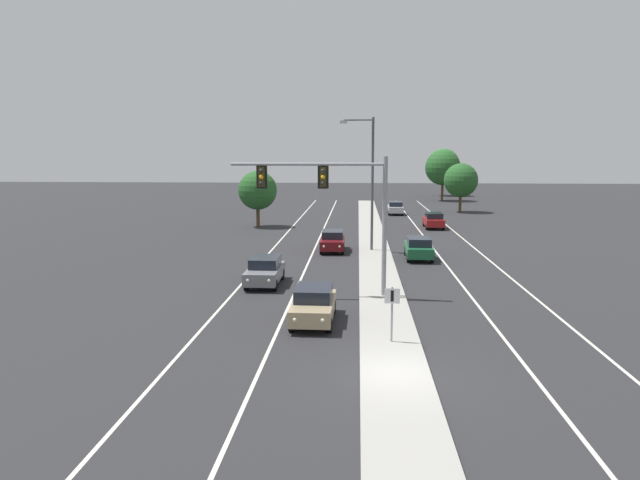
# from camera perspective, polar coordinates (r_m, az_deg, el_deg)

# --- Properties ---
(ground_plane) EXTENTS (260.00, 260.00, 0.00)m
(ground_plane) POSITION_cam_1_polar(r_m,az_deg,el_deg) (20.83, 7.24, -12.90)
(ground_plane) COLOR #28282B
(median_island) EXTENTS (2.40, 110.00, 0.15)m
(median_island) POSITION_cam_1_polar(r_m,az_deg,el_deg) (38.14, 5.58, -2.94)
(median_island) COLOR #9E9B93
(median_island) RESTS_ON ground
(lane_stripe_oncoming_center) EXTENTS (0.14, 100.00, 0.01)m
(lane_stripe_oncoming_center) POSITION_cam_1_polar(r_m,az_deg,el_deg) (45.14, -0.69, -1.22)
(lane_stripe_oncoming_center) COLOR silver
(lane_stripe_oncoming_center) RESTS_ON ground
(lane_stripe_receding_center) EXTENTS (0.14, 100.00, 0.01)m
(lane_stripe_receding_center) POSITION_cam_1_polar(r_m,az_deg,el_deg) (45.41, 11.22, -1.32)
(lane_stripe_receding_center) COLOR silver
(lane_stripe_receding_center) RESTS_ON ground
(edge_stripe_left) EXTENTS (0.14, 100.00, 0.01)m
(edge_stripe_left) POSITION_cam_1_polar(r_m,az_deg,el_deg) (45.50, -4.84, -1.17)
(edge_stripe_left) COLOR silver
(edge_stripe_left) RESTS_ON ground
(edge_stripe_right) EXTENTS (0.14, 100.00, 0.01)m
(edge_stripe_right) POSITION_cam_1_polar(r_m,az_deg,el_deg) (45.97, 15.30, -1.35)
(edge_stripe_right) COLOR silver
(edge_stripe_right) RESTS_ON ground
(overhead_signal_mast) EXTENTS (8.05, 0.44, 7.20)m
(overhead_signal_mast) POSITION_cam_1_polar(r_m,az_deg,el_deg) (30.57, 1.46, 4.27)
(overhead_signal_mast) COLOR gray
(overhead_signal_mast) RESTS_ON median_island
(median_sign_post) EXTENTS (0.60, 0.10, 2.20)m
(median_sign_post) POSITION_cam_1_polar(r_m,az_deg,el_deg) (23.55, 6.92, -6.32)
(median_sign_post) COLOR gray
(median_sign_post) RESTS_ON median_island
(street_lamp_median) EXTENTS (2.58, 0.28, 10.00)m
(street_lamp_median) POSITION_cam_1_polar(r_m,az_deg,el_deg) (45.20, 4.77, 6.15)
(street_lamp_median) COLOR #4C4C51
(street_lamp_median) RESTS_ON median_island
(car_oncoming_tan) EXTENTS (1.88, 4.49, 1.58)m
(car_oncoming_tan) POSITION_cam_1_polar(r_m,az_deg,el_deg) (26.74, -0.62, -6.17)
(car_oncoming_tan) COLOR tan
(car_oncoming_tan) RESTS_ON ground
(car_oncoming_grey) EXTENTS (1.84, 4.48, 1.58)m
(car_oncoming_grey) POSITION_cam_1_polar(r_m,az_deg,el_deg) (34.32, -5.31, -2.94)
(car_oncoming_grey) COLOR slate
(car_oncoming_grey) RESTS_ON ground
(car_oncoming_darkred) EXTENTS (1.87, 4.49, 1.58)m
(car_oncoming_darkred) POSITION_cam_1_polar(r_m,az_deg,el_deg) (45.75, 1.21, -0.06)
(car_oncoming_darkred) COLOR #5B0F14
(car_oncoming_darkred) RESTS_ON ground
(car_receding_green) EXTENTS (1.88, 4.50, 1.58)m
(car_receding_green) POSITION_cam_1_polar(r_m,az_deg,el_deg) (42.89, 9.44, -0.74)
(car_receding_green) COLOR #195633
(car_receding_green) RESTS_ON ground
(car_receding_red) EXTENTS (1.86, 4.49, 1.58)m
(car_receding_red) POSITION_cam_1_polar(r_m,az_deg,el_deg) (60.73, 10.84, 1.89)
(car_receding_red) COLOR maroon
(car_receding_red) RESTS_ON ground
(car_receding_silver) EXTENTS (1.90, 4.50, 1.58)m
(car_receding_silver) POSITION_cam_1_polar(r_m,az_deg,el_deg) (73.69, 7.25, 3.09)
(car_receding_silver) COLOR #B7B7BC
(car_receding_silver) RESTS_ON ground
(tree_far_right_b) EXTENTS (5.70, 5.70, 8.25)m
(tree_far_right_b) POSITION_cam_1_polar(r_m,az_deg,el_deg) (106.81, 11.74, 7.07)
(tree_far_right_b) COLOR #4C3823
(tree_far_right_b) RESTS_ON ground
(tree_far_right_c) EXTENTS (4.30, 4.30, 6.22)m
(tree_far_right_c) POSITION_cam_1_polar(r_m,az_deg,el_deg) (77.57, 13.36, 5.59)
(tree_far_right_c) COLOR #4C3823
(tree_far_right_c) RESTS_ON ground
(tree_far_right_a) EXTENTS (5.52, 5.52, 7.98)m
(tree_far_right_a) POSITION_cam_1_polar(r_m,az_deg,el_deg) (95.42, 11.70, 6.82)
(tree_far_right_a) COLOR #4C3823
(tree_far_right_a) RESTS_ON ground
(tree_far_left_b) EXTENTS (3.95, 3.95, 5.72)m
(tree_far_left_b) POSITION_cam_1_polar(r_m,az_deg,el_deg) (60.83, -6.01, 4.75)
(tree_far_left_b) COLOR #4C3823
(tree_far_left_b) RESTS_ON ground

